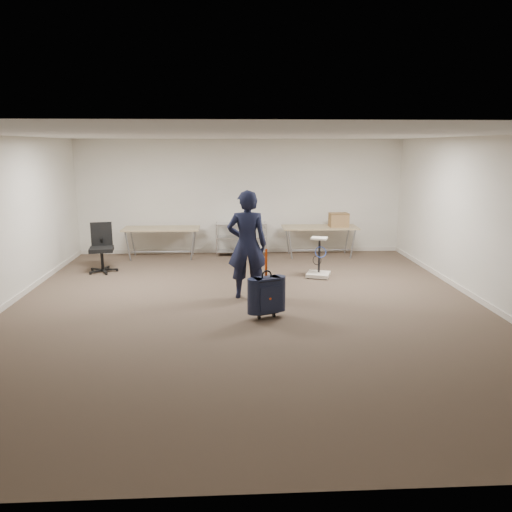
{
  "coord_description": "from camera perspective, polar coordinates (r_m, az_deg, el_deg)",
  "views": [
    {
      "loc": [
        -0.27,
        -7.86,
        2.63
      ],
      "look_at": [
        0.16,
        0.3,
        0.83
      ],
      "focal_mm": 35.0,
      "sensor_mm": 36.0,
      "label": 1
    }
  ],
  "objects": [
    {
      "name": "folding_table_right",
      "position": [
        12.16,
        7.3,
        3.12
      ],
      "size": [
        1.8,
        0.75,
        0.73
      ],
      "color": "#937B5A",
      "rests_on": "ground"
    },
    {
      "name": "room_shell",
      "position": [
        9.6,
        -1.31,
        -3.14
      ],
      "size": [
        8.0,
        9.0,
        9.0
      ],
      "color": "beige",
      "rests_on": "ground"
    },
    {
      "name": "person",
      "position": [
        8.67,
        -1.03,
        1.29
      ],
      "size": [
        0.71,
        0.48,
        1.9
      ],
      "primitive_type": "imported",
      "rotation": [
        0.0,
        0.0,
        3.1
      ],
      "color": "black",
      "rests_on": "ground"
    },
    {
      "name": "wire_shelf",
      "position": [
        12.26,
        -1.72,
        2.16
      ],
      "size": [
        1.22,
        0.47,
        0.8
      ],
      "color": "silver",
      "rests_on": "ground"
    },
    {
      "name": "cardboard_box",
      "position": [
        12.17,
        9.44,
        4.09
      ],
      "size": [
        0.45,
        0.35,
        0.33
      ],
      "primitive_type": "cube",
      "rotation": [
        0.0,
        0.0,
        0.04
      ],
      "color": "olive",
      "rests_on": "folding_table_right"
    },
    {
      "name": "suitcase",
      "position": [
        7.74,
        1.21,
        -4.49
      ],
      "size": [
        0.46,
        0.36,
        1.1
      ],
      "color": "#162031",
      "rests_on": "ground"
    },
    {
      "name": "ground",
      "position": [
        8.29,
        -1.01,
        -6.04
      ],
      "size": [
        9.0,
        9.0,
        0.0
      ],
      "primitive_type": "plane",
      "color": "#47362B",
      "rests_on": "ground"
    },
    {
      "name": "equipment_cart",
      "position": [
        10.28,
        7.17,
        -1.22
      ],
      "size": [
        0.57,
        0.57,
        0.83
      ],
      "color": "beige",
      "rests_on": "ground"
    },
    {
      "name": "office_chair",
      "position": [
        11.12,
        -17.17,
        -0.13
      ],
      "size": [
        0.63,
        0.63,
        1.04
      ],
      "color": "black",
      "rests_on": "ground"
    },
    {
      "name": "folding_table_left",
      "position": [
        12.08,
        -10.75,
        2.94
      ],
      "size": [
        1.8,
        0.75,
        0.73
      ],
      "color": "#937B5A",
      "rests_on": "ground"
    }
  ]
}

